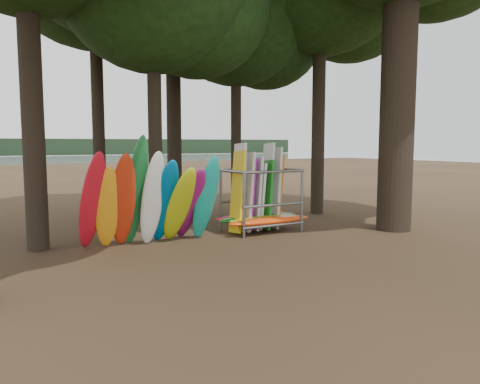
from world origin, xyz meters
TOP-DOWN VIEW (x-y plane):
  - ground at (0.00, 0.00)m, footprint 120.00×120.00m
  - lake at (0.00, 60.00)m, footprint 160.00×160.00m
  - far_shore at (0.00, 110.00)m, footprint 160.00×4.00m
  - oak_3 at (2.44, 5.98)m, footprint 7.21×7.21m
  - kayak_row at (-2.74, 1.69)m, footprint 4.07×1.91m
  - storage_rack at (1.10, 2.03)m, footprint 3.03×1.56m

SIDE VIEW (x-z plane):
  - ground at x=0.00m, z-range 0.00..0.00m
  - lake at x=0.00m, z-range 0.00..0.00m
  - storage_rack at x=1.10m, z-range -0.49..2.43m
  - kayak_row at x=-2.74m, z-range -0.36..2.90m
  - far_shore at x=0.00m, z-range 0.00..4.00m
  - oak_3 at x=2.44m, z-range 2.58..14.05m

